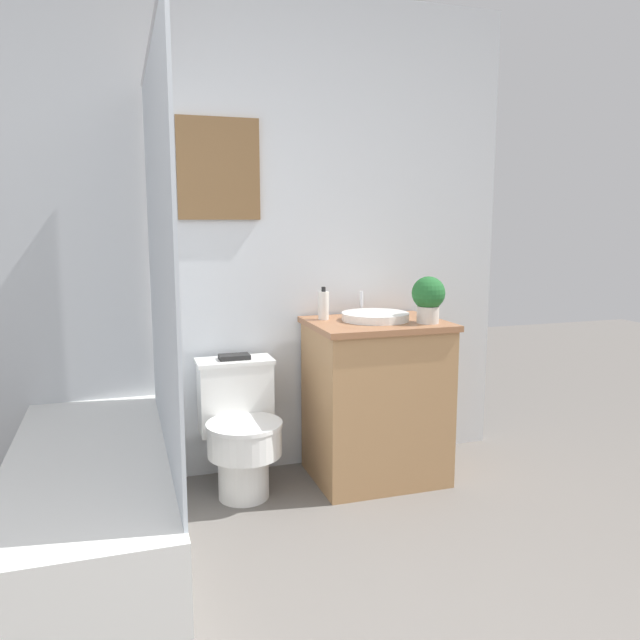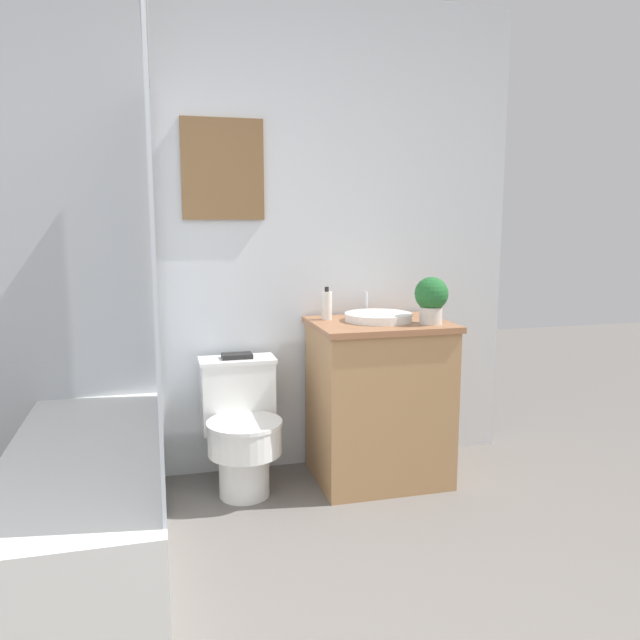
{
  "view_description": "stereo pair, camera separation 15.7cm",
  "coord_description": "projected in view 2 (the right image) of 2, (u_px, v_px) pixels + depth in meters",
  "views": [
    {
      "loc": [
        -0.57,
        -0.81,
        1.35
      ],
      "look_at": [
        0.31,
        1.94,
        0.88
      ],
      "focal_mm": 35.0,
      "sensor_mm": 36.0,
      "label": 1
    },
    {
      "loc": [
        -0.42,
        -0.85,
        1.35
      ],
      "look_at": [
        0.31,
        1.94,
        0.88
      ],
      "focal_mm": 35.0,
      "sensor_mm": 36.0,
      "label": 2
    }
  ],
  "objects": [
    {
      "name": "wall_back",
      "position": [
        238.0,
        238.0,
        3.24
      ],
      "size": [
        3.04,
        0.07,
        2.5
      ],
      "color": "silver",
      "rests_on": "ground_plane"
    },
    {
      "name": "shower_area",
      "position": [
        92.0,
        492.0,
        2.45
      ],
      "size": [
        0.61,
        1.57,
        1.98
      ],
      "color": "white",
      "rests_on": "ground_plane"
    },
    {
      "name": "toilet",
      "position": [
        242.0,
        426.0,
        3.1
      ],
      "size": [
        0.38,
        0.52,
        0.65
      ],
      "color": "white",
      "rests_on": "ground_plane"
    },
    {
      "name": "vanity",
      "position": [
        378.0,
        401.0,
        3.24
      ],
      "size": [
        0.69,
        0.56,
        0.84
      ],
      "color": "#AD7F51",
      "rests_on": "ground_plane"
    },
    {
      "name": "sink",
      "position": [
        378.0,
        317.0,
        3.19
      ],
      "size": [
        0.35,
        0.38,
        0.13
      ],
      "color": "white",
      "rests_on": "vanity"
    },
    {
      "name": "soap_bottle",
      "position": [
        327.0,
        305.0,
        3.22
      ],
      "size": [
        0.05,
        0.05,
        0.17
      ],
      "color": "silver",
      "rests_on": "vanity"
    },
    {
      "name": "potted_plant",
      "position": [
        431.0,
        298.0,
        3.07
      ],
      "size": [
        0.17,
        0.17,
        0.23
      ],
      "color": "beige",
      "rests_on": "vanity"
    },
    {
      "name": "book_on_tank",
      "position": [
        237.0,
        356.0,
        3.17
      ],
      "size": [
        0.15,
        0.09,
        0.02
      ],
      "color": "black",
      "rests_on": "toilet"
    }
  ]
}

